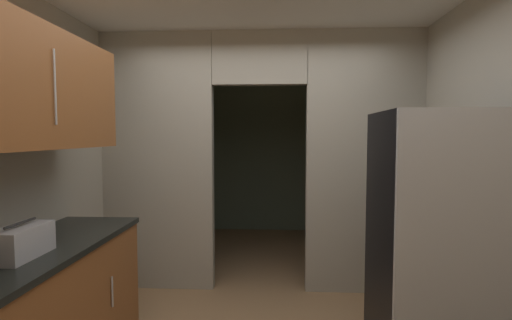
# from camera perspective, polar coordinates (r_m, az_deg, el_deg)

# --- Properties ---
(kitchen_partition) EXTENTS (3.25, 0.12, 2.64)m
(kitchen_partition) POSITION_cam_1_polar(r_m,az_deg,el_deg) (3.86, 0.58, 0.83)
(kitchen_partition) COLOR #ADA899
(kitchen_partition) RESTS_ON ground
(adjoining_room_shell) EXTENTS (3.25, 2.58, 2.64)m
(adjoining_room_shell) POSITION_cam_1_polar(r_m,az_deg,el_deg) (5.61, 1.36, 0.89)
(adjoining_room_shell) COLOR slate
(adjoining_room_shell) RESTS_ON ground
(refrigerator) EXTENTS (0.79, 0.72, 1.74)m
(refrigerator) POSITION_cam_1_polar(r_m,az_deg,el_deg) (2.75, 26.13, -11.88)
(refrigerator) COLOR black
(refrigerator) RESTS_ON ground
(upper_cabinet_counterside) EXTENTS (0.36, 1.70, 0.74)m
(upper_cabinet_counterside) POSITION_cam_1_polar(r_m,az_deg,el_deg) (2.64, -31.44, 9.34)
(upper_cabinet_counterside) COLOR brown
(boombox) EXTENTS (0.20, 0.37, 0.21)m
(boombox) POSITION_cam_1_polar(r_m,az_deg,el_deg) (2.58, -31.93, -10.43)
(boombox) COLOR #B2B2B7
(boombox) RESTS_ON lower_cabinet_run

